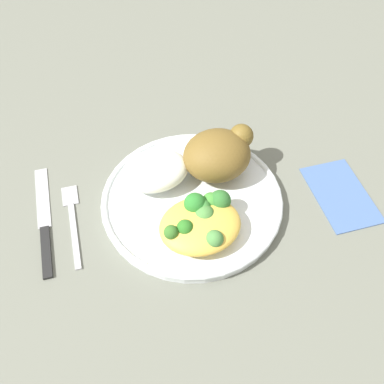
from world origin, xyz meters
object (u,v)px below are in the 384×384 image
Objects in this scene: fork at (73,220)px; napkin at (341,194)px; rice_pile at (155,171)px; knife at (44,228)px; mac_cheese_with_broccoli at (201,221)px; plate at (192,200)px; roasted_chicken at (219,154)px.

fork reaches higher than napkin.
knife is at bearing -172.50° from rice_pile.
rice_pile is at bearing 9.06° from fork.
fork is (-0.13, -0.02, -0.04)m from rice_pile.
mac_cheese_with_broccoli is at bearing -179.24° from napkin.
knife is at bearing 158.74° from mac_cheese_with_broccoli.
rice_pile is 0.13m from fork.
fork is 0.75× the size of knife.
plate reaches higher than knife.
napkin is (0.41, -0.07, -0.00)m from knife.
plate reaches higher than napkin.
knife is (-0.20, 0.08, -0.03)m from mac_cheese_with_broccoli.
knife is 1.55× the size of napkin.
mac_cheese_with_broccoli is at bearing -71.06° from rice_pile.
roasted_chicken reaches higher than plate.
rice_pile is at bearing 131.79° from plate.
rice_pile is 0.76× the size of napkin.
rice_pile is (-0.09, 0.01, -0.01)m from roasted_chicken.
plate is 0.08m from roasted_chicken.
roasted_chicken reaches higher than napkin.
plate is 2.07× the size of napkin.
mac_cheese_with_broccoli is at bearing -26.20° from fork.
mac_cheese_with_broccoli is 0.18m from fork.
mac_cheese_with_broccoli is at bearing -122.24° from roasted_chicken.
roasted_chicken is 0.19m from napkin.
rice_pile is 0.66× the size of fork.
plate is 0.22m from napkin.
roasted_chicken is 0.22m from fork.
roasted_chicken is at bearing 151.16° from napkin.
fork is at bearing 168.57° from napkin.
rice_pile is 0.88× the size of mac_cheese_with_broccoli.
plate is 0.21m from knife.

